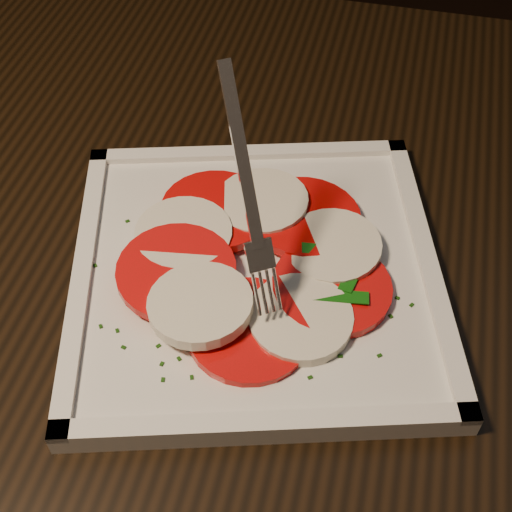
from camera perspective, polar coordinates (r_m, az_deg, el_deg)
ground at (r=1.39m, az=-0.68°, el=-11.03°), size 6.00×6.00×0.00m
table at (r=0.72m, az=-5.83°, el=-2.02°), size 1.30×0.95×0.75m
plate at (r=0.58m, az=0.00°, el=-1.46°), size 0.33×0.33×0.01m
caprese_salad at (r=0.57m, az=0.00°, el=-0.35°), size 0.26×0.23×0.03m
fork at (r=0.50m, az=-1.10°, el=6.10°), size 0.08×0.11×0.16m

